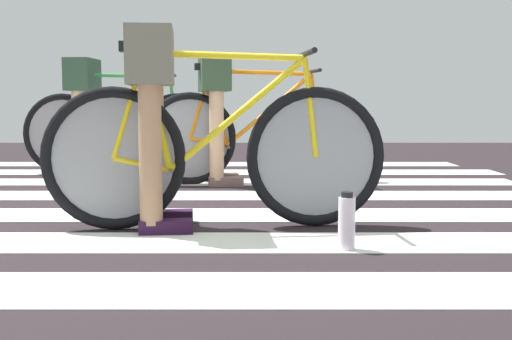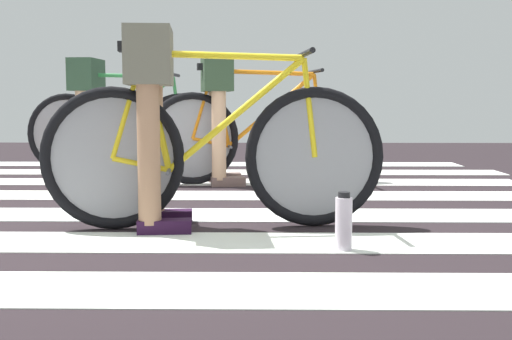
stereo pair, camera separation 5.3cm
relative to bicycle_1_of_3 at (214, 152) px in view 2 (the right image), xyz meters
The scene contains 9 objects.
ground 0.50m from the bicycle_1_of_3, 161.39° to the left, with size 18.00×14.00×0.02m.
crosswalk_markings 0.61m from the bicycle_1_of_3, 126.65° to the left, with size 5.48×6.55×0.00m.
bicycle_1_of_3 is the anchor object (origin of this frame).
cyclist_1_of_3 0.41m from the bicycle_1_of_3, behind, with size 0.35×0.43×1.00m.
bicycle_2_of_3 1.86m from the bicycle_1_of_3, 83.98° to the left, with size 1.72×0.54×0.93m.
cyclist_2_of_3 1.82m from the bicycle_1_of_3, 93.55° to the left, with size 0.37×0.44×1.00m.
bicycle_3_of_3 2.66m from the bicycle_1_of_3, 111.99° to the left, with size 1.74×0.52×0.93m.
cyclist_3_of_3 2.82m from the bicycle_1_of_3, 117.75° to the left, with size 0.33×0.42×1.02m.
water_bottle 0.83m from the bicycle_1_of_3, 40.70° to the right, with size 0.07×0.07×0.25m.
Camera 2 is at (0.54, -3.39, 0.66)m, focal length 46.08 mm.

